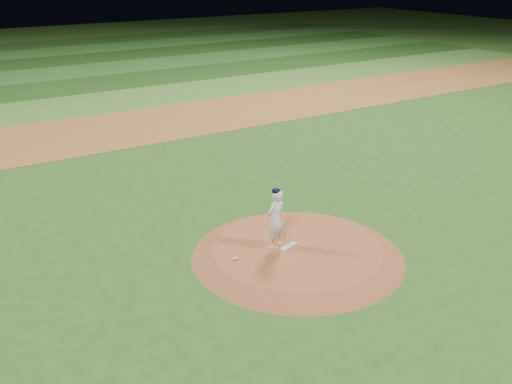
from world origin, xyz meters
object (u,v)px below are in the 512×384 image
(pitchers_mound, at_px, (297,251))
(rosin_bag, at_px, (235,258))
(pitcher_on_mound, at_px, (276,219))
(pitching_rubber, at_px, (288,247))

(pitchers_mound, xyz_separation_m, rosin_bag, (-1.70, 0.29, 0.16))
(rosin_bag, height_order, pitcher_on_mound, pitcher_on_mound)
(pitchers_mound, distance_m, rosin_bag, 1.73)
(pitcher_on_mound, bearing_deg, pitchers_mound, -32.62)
(rosin_bag, bearing_deg, pitchers_mound, -9.62)
(pitching_rubber, height_order, rosin_bag, rosin_bag)
(pitchers_mound, bearing_deg, pitching_rubber, 147.96)
(pitching_rubber, distance_m, pitcher_on_mound, 0.86)
(pitching_rubber, height_order, pitcher_on_mound, pitcher_on_mound)
(pitching_rubber, xyz_separation_m, pitcher_on_mound, (-0.28, 0.18, 0.80))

